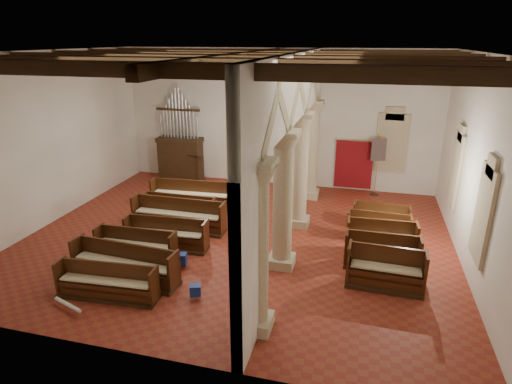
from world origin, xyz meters
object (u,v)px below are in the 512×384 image
object	(u,v)px
nave_pew_0	(108,287)
lectern	(198,170)
pipe_organ	(180,151)
processional_banner	(376,176)
aisle_pew_0	(385,274)

from	to	relation	value
nave_pew_0	lectern	bearing A→B (deg)	93.98
pipe_organ	nave_pew_0	distance (m)	10.07
lectern	nave_pew_0	xyz separation A→B (m)	(1.29, -9.44, -0.28)
processional_banner	pipe_organ	bearing A→B (deg)	164.79
nave_pew_0	pipe_organ	bearing A→B (deg)	99.24
processional_banner	aisle_pew_0	size ratio (longest dim) A/B	1.29
nave_pew_0	aisle_pew_0	size ratio (longest dim) A/B	1.32
lectern	nave_pew_0	world-z (taller)	lectern
nave_pew_0	aisle_pew_0	world-z (taller)	aisle_pew_0
pipe_organ	aisle_pew_0	xyz separation A→B (m)	(9.23, -7.43, -0.98)
lectern	processional_banner	distance (m)	8.01
processional_banner	nave_pew_0	world-z (taller)	processional_banner
lectern	processional_banner	size ratio (longest dim) A/B	0.54
pipe_organ	nave_pew_0	bearing A→B (deg)	-76.94
lectern	nave_pew_0	bearing A→B (deg)	-62.29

